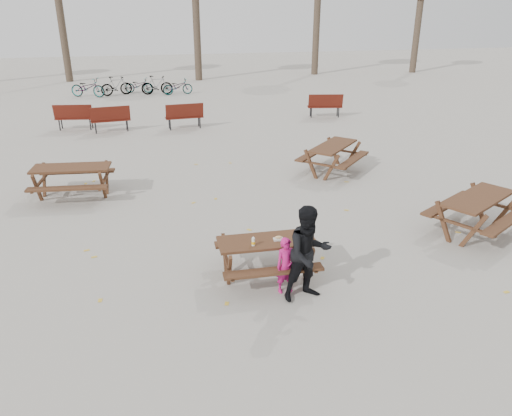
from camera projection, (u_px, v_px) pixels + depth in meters
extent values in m
plane|color=gray|center=(266.00, 276.00, 9.53)|extent=(80.00, 80.00, 0.00)
cube|color=#3D2216|center=(267.00, 241.00, 9.23)|extent=(1.80, 0.70, 0.05)
cube|color=#3D2216|center=(274.00, 271.00, 8.81)|extent=(1.80, 0.25, 0.05)
cube|color=#3D2216|center=(260.00, 241.00, 9.89)|extent=(1.80, 0.25, 0.05)
cylinder|color=#3D2216|center=(229.00, 271.00, 8.98)|extent=(0.08, 0.08, 0.73)
cylinder|color=#3D2216|center=(225.00, 256.00, 9.52)|extent=(0.08, 0.08, 0.73)
cylinder|color=#3D2216|center=(309.00, 263.00, 9.25)|extent=(0.08, 0.08, 0.73)
cylinder|color=#3D2216|center=(300.00, 248.00, 9.79)|extent=(0.08, 0.08, 0.73)
cube|color=silver|center=(278.00, 239.00, 9.21)|extent=(0.18, 0.11, 0.03)
ellipsoid|color=tan|center=(278.00, 237.00, 9.19)|extent=(0.14, 0.06, 0.05)
cylinder|color=silver|center=(253.00, 242.00, 8.98)|extent=(0.06, 0.06, 0.15)
cylinder|color=#FFAE0D|center=(253.00, 243.00, 8.99)|extent=(0.07, 0.07, 0.05)
cylinder|color=white|center=(253.00, 238.00, 8.95)|extent=(0.03, 0.03, 0.02)
imported|color=#BD176B|center=(286.00, 265.00, 8.85)|extent=(0.42, 0.32, 1.06)
imported|color=black|center=(309.00, 254.00, 8.53)|extent=(0.97, 0.82, 1.74)
imported|color=black|center=(88.00, 88.00, 26.25)|extent=(1.98, 1.29, 0.98)
imported|color=black|center=(116.00, 86.00, 26.70)|extent=(1.73, 0.92, 1.00)
imported|color=black|center=(139.00, 85.00, 27.43)|extent=(1.62, 0.90, 0.81)
imported|color=black|center=(157.00, 85.00, 26.92)|extent=(1.69, 0.54, 1.00)
imported|color=black|center=(178.00, 87.00, 26.95)|extent=(1.67, 0.80, 0.84)
cylinder|color=#382B21|center=(62.00, 28.00, 30.03)|extent=(0.44, 0.44, 6.30)
cylinder|color=#382B21|center=(197.00, 31.00, 30.64)|extent=(0.44, 0.44, 5.95)
cylinder|color=#382B21|center=(317.00, 22.00, 32.86)|extent=(0.44, 0.44, 6.65)
cylinder|color=#382B21|center=(417.00, 33.00, 33.95)|extent=(0.44, 0.44, 5.25)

